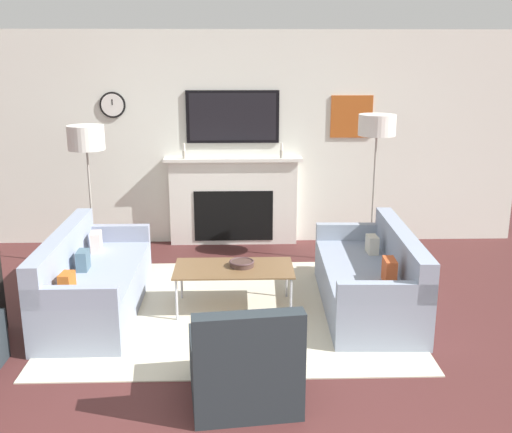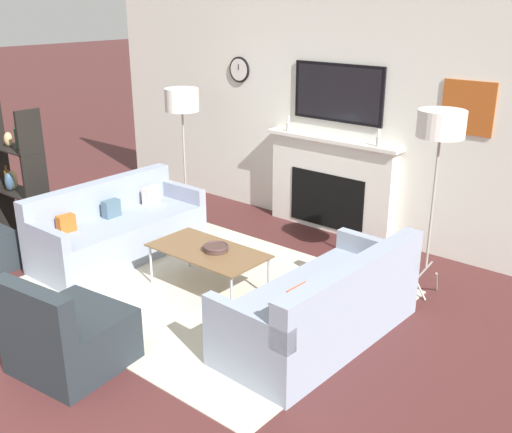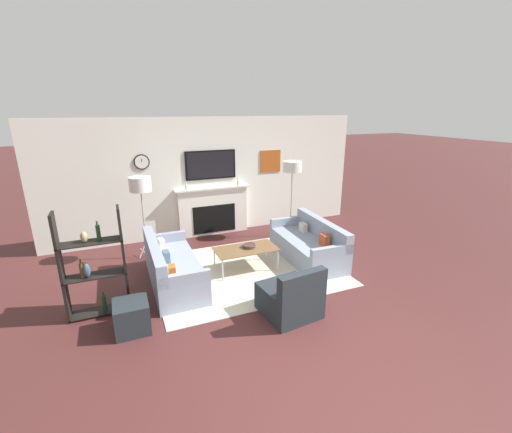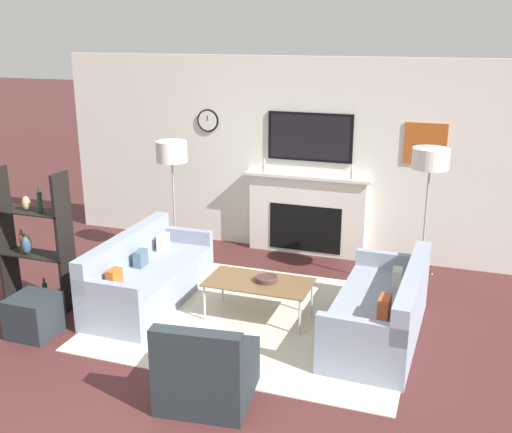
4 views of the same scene
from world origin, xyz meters
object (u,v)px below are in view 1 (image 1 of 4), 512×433
floor_lamp_left (86,140)px  couch_left (92,284)px  floor_lamp_right (377,127)px  armchair (244,366)px  coffee_table (234,270)px  decorative_bowl (242,263)px  couch_right (371,281)px

floor_lamp_left → couch_left: bearing=-77.6°
floor_lamp_right → armchair: bearing=-118.0°
armchair → coffee_table: (-0.08, 1.60, 0.13)m
coffee_table → floor_lamp_right: 2.39m
couch_left → decorative_bowl: size_ratio=7.80×
couch_right → armchair: armchair is taller
coffee_table → decorative_bowl: bearing=22.7°
decorative_bowl → armchair: bearing=-89.9°
floor_lamp_left → decorative_bowl: bearing=-36.1°
couch_right → floor_lamp_right: bearing=77.6°
couch_right → armchair: 2.01m
armchair → decorative_bowl: bearing=90.1°
coffee_table → floor_lamp_left: size_ratio=0.69×
couch_left → floor_lamp_right: size_ratio=1.07×
decorative_bowl → floor_lamp_left: 2.36m
decorative_bowl → coffee_table: bearing=-157.3°
armchair → decorative_bowl: size_ratio=3.41×
couch_right → couch_left: bearing=179.9°
couch_right → floor_lamp_left: (-2.97, 1.31, 1.21)m
coffee_table → floor_lamp_left: (-1.64, 1.28, 1.09)m
couch_left → coffee_table: size_ratio=1.66×
decorative_bowl → floor_lamp_right: (1.54, 1.25, 1.15)m
couch_right → coffee_table: bearing=179.0°
armchair → floor_lamp_right: (1.53, 2.88, 1.34)m
armchair → coffee_table: bearing=92.8°
coffee_table → armchair: bearing=-87.2°
armchair → floor_lamp_left: bearing=120.8°
couch_right → coffee_table: size_ratio=1.64×
couch_right → floor_lamp_left: floor_lamp_left is taller
couch_left → armchair: (1.43, -1.58, -0.02)m
armchair → decorative_bowl: armchair is taller
coffee_table → floor_lamp_right: size_ratio=0.65×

